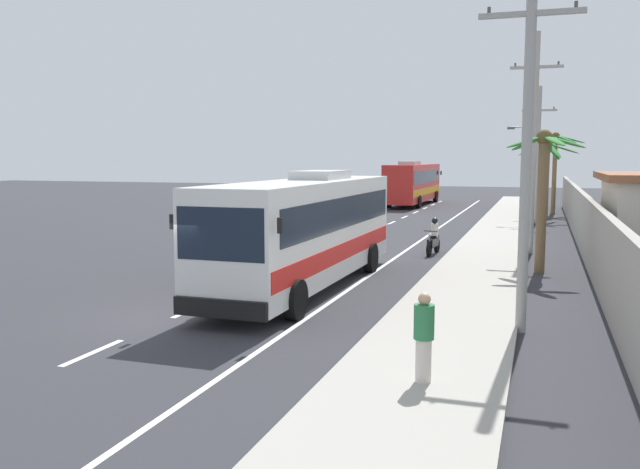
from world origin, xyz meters
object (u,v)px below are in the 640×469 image
at_px(pedestrian_near_kerb, 424,336).
at_px(utility_pole_mid, 534,140).
at_px(coach_bus_foreground, 306,228).
at_px(motorcycle_beside_bus, 434,239).
at_px(palm_third, 555,154).
at_px(palm_second, 547,159).
at_px(utility_pole_far, 537,151).
at_px(coach_bus_far_lane, 413,182).
at_px(palm_nearest, 543,177).
at_px(utility_pole_nearest, 527,138).

distance_m(pedestrian_near_kerb, utility_pole_mid, 18.60).
relative_size(coach_bus_foreground, motorcycle_beside_bus, 5.91).
height_order(coach_bus_foreground, pedestrian_near_kerb, coach_bus_foreground).
bearing_deg(palm_third, palm_second, -96.12).
bearing_deg(utility_pole_far, coach_bus_far_lane, 126.67).
bearing_deg(coach_bus_far_lane, utility_pole_far, -53.33).
distance_m(palm_nearest, palm_third, 26.33).
bearing_deg(palm_second, coach_bus_foreground, -105.31).
bearing_deg(pedestrian_near_kerb, palm_second, -57.30).
height_order(coach_bus_far_lane, palm_third, palm_third).
bearing_deg(utility_pole_mid, coach_bus_foreground, -122.98).
bearing_deg(utility_pole_mid, motorcycle_beside_bus, -157.51).
distance_m(utility_pole_nearest, utility_pole_far, 27.10).
relative_size(utility_pole_nearest, palm_third, 1.47).
bearing_deg(utility_pole_nearest, pedestrian_near_kerb, -108.21).
bearing_deg(utility_pole_nearest, palm_second, 88.75).
relative_size(palm_nearest, palm_third, 0.86).
xyz_separation_m(coach_bus_far_lane, utility_pole_mid, (10.06, -27.08, 2.84)).
distance_m(utility_pole_nearest, palm_second, 29.81).
bearing_deg(palm_nearest, coach_bus_far_lane, 108.14).
bearing_deg(utility_pole_mid, coach_bus_far_lane, 110.37).
height_order(pedestrian_near_kerb, utility_pole_far, utility_pole_far).
relative_size(pedestrian_near_kerb, utility_pole_nearest, 0.19).
relative_size(motorcycle_beside_bus, utility_pole_mid, 0.21).
bearing_deg(coach_bus_far_lane, utility_pole_nearest, -76.07).
relative_size(palm_nearest, palm_second, 0.98).
bearing_deg(utility_pole_nearest, utility_pole_far, 90.00).
distance_m(pedestrian_near_kerb, palm_third, 39.85).
height_order(coach_bus_foreground, motorcycle_beside_bus, coach_bus_foreground).
height_order(coach_bus_far_lane, utility_pole_mid, utility_pole_mid).
bearing_deg(palm_nearest, palm_second, 89.27).
relative_size(motorcycle_beside_bus, palm_second, 0.38).
relative_size(utility_pole_mid, palm_third, 1.57).
distance_m(pedestrian_near_kerb, palm_second, 34.59).
relative_size(coach_bus_foreground, utility_pole_far, 1.39).
xyz_separation_m(pedestrian_near_kerb, utility_pole_far, (1.51, 31.69, 3.45)).
relative_size(motorcycle_beside_bus, palm_nearest, 0.39).
xyz_separation_m(coach_bus_foreground, motorcycle_beside_bus, (2.68, 8.47, -1.26)).
bearing_deg(coach_bus_far_lane, palm_second, -45.28).
distance_m(motorcycle_beside_bus, utility_pole_far, 16.09).
xyz_separation_m(pedestrian_near_kerb, utility_pole_nearest, (1.51, 4.59, 3.52)).
bearing_deg(palm_second, utility_pole_far, -103.48).
bearing_deg(pedestrian_near_kerb, palm_nearest, -61.78).
relative_size(utility_pole_nearest, utility_pole_far, 1.03).
height_order(pedestrian_near_kerb, palm_third, palm_third).
height_order(motorcycle_beside_bus, pedestrian_near_kerb, pedestrian_near_kerb).
height_order(utility_pole_nearest, utility_pole_far, utility_pole_nearest).
relative_size(coach_bus_far_lane, motorcycle_beside_bus, 6.37).
bearing_deg(utility_pole_nearest, utility_pole_mid, 90.09).
xyz_separation_m(utility_pole_nearest, palm_second, (0.65, 29.80, -0.57)).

